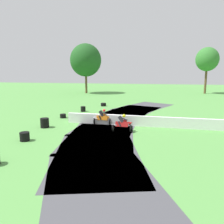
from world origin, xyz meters
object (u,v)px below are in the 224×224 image
(tire_stack_mid_a, at_px, (83,109))
(tire_stack_far, at_px, (45,123))
(tire_stack_mid_b, at_px, (63,116))
(tire_stack_extra_a, at_px, (25,137))
(tire_stack_near, at_px, (103,105))
(motorcycle_chase_red, at_px, (123,123))
(motorcycle_lead_orange, at_px, (103,117))

(tire_stack_mid_a, bearing_deg, tire_stack_far, -96.79)
(tire_stack_mid_b, height_order, tire_stack_far, tire_stack_far)
(tire_stack_extra_a, bearing_deg, tire_stack_mid_b, 92.79)
(tire_stack_near, xyz_separation_m, tire_stack_extra_a, (-2.00, -15.72, 0.10))
(motorcycle_chase_red, relative_size, tire_stack_extra_a, 2.59)
(motorcycle_lead_orange, bearing_deg, tire_stack_mid_b, 157.39)
(tire_stack_mid_a, distance_m, tire_stack_far, 7.74)
(tire_stack_near, distance_m, tire_stack_mid_a, 4.65)
(motorcycle_chase_red, relative_size, tire_stack_far, 2.10)
(tire_stack_mid_a, bearing_deg, tire_stack_extra_a, -92.83)
(motorcycle_chase_red, bearing_deg, tire_stack_extra_a, -150.29)
(tire_stack_near, distance_m, tire_stack_mid_b, 8.52)
(tire_stack_mid_a, xyz_separation_m, tire_stack_extra_a, (-0.56, -11.30, 0.00))
(motorcycle_chase_red, bearing_deg, tire_stack_far, 179.79)
(motorcycle_lead_orange, xyz_separation_m, tire_stack_mid_b, (-4.61, 1.92, -0.46))
(motorcycle_chase_red, height_order, tire_stack_mid_a, motorcycle_chase_red)
(motorcycle_lead_orange, distance_m, tire_stack_near, 10.37)
(motorcycle_lead_orange, height_order, tire_stack_mid_b, motorcycle_lead_orange)
(motorcycle_chase_red, xyz_separation_m, tire_stack_far, (-6.64, 0.02, -0.25))
(tire_stack_far, xyz_separation_m, tire_stack_extra_a, (0.36, -3.61, -0.10))
(motorcycle_lead_orange, xyz_separation_m, tire_stack_far, (-4.60, -2.00, -0.26))
(tire_stack_mid_b, bearing_deg, tire_stack_near, 73.90)
(tire_stack_mid_a, bearing_deg, motorcycle_chase_red, -53.39)
(tire_stack_mid_b, bearing_deg, tire_stack_mid_a, 76.16)
(tire_stack_near, distance_m, tire_stack_far, 12.34)
(motorcycle_chase_red, xyz_separation_m, tire_stack_near, (-4.29, 12.13, -0.45))
(motorcycle_chase_red, height_order, tire_stack_extra_a, motorcycle_chase_red)
(tire_stack_far, bearing_deg, motorcycle_lead_orange, 23.51)
(tire_stack_near, xyz_separation_m, tire_stack_mid_b, (-2.36, -8.19, -0.00))
(motorcycle_chase_red, distance_m, tire_stack_near, 12.88)
(tire_stack_near, height_order, tire_stack_mid_a, tire_stack_mid_a)
(tire_stack_far, height_order, tire_stack_extra_a, tire_stack_far)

